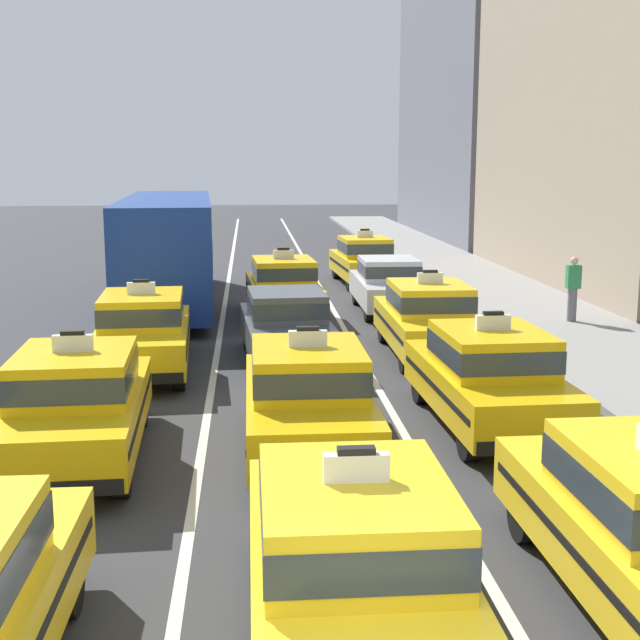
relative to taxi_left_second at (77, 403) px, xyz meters
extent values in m
cube|color=silver|center=(1.75, 12.42, -0.87)|extent=(0.14, 80.00, 0.01)
cube|color=silver|center=(4.95, 12.42, -0.87)|extent=(0.14, 80.00, 0.01)
cube|color=gray|center=(10.55, 7.42, -0.80)|extent=(4.00, 90.00, 0.15)
cube|color=tan|center=(15.55, 17.41, 8.71)|extent=(6.00, 16.66, 19.17)
cube|color=slate|center=(15.55, 36.19, 11.42)|extent=(6.00, 19.08, 24.60)
cylinder|color=black|center=(0.70, -4.42, -0.56)|extent=(0.24, 0.64, 0.64)
cube|color=black|center=(-0.03, -3.73, -0.46)|extent=(1.71, 0.15, 0.20)
cylinder|color=black|center=(-0.80, 1.55, -0.56)|extent=(0.27, 0.65, 0.64)
cylinder|color=black|center=(0.67, 1.61, -0.56)|extent=(0.27, 0.65, 0.64)
cylinder|color=black|center=(-0.67, -1.51, -0.56)|extent=(0.27, 0.65, 0.64)
cylinder|color=black|center=(0.80, -1.45, -0.56)|extent=(0.27, 0.65, 0.64)
cube|color=yellow|center=(0.00, 0.05, -0.21)|extent=(1.99, 4.57, 0.70)
cube|color=black|center=(0.00, 0.05, -0.16)|extent=(1.99, 4.21, 0.10)
cube|color=yellow|center=(0.00, -0.10, 0.46)|extent=(1.69, 2.17, 0.64)
cube|color=#2D3842|center=(0.00, -0.10, 0.46)|extent=(1.71, 2.19, 0.35)
cube|color=white|center=(0.00, -0.10, 0.90)|extent=(0.56, 0.14, 0.24)
cube|color=black|center=(0.00, -0.10, 1.05)|extent=(0.32, 0.12, 0.06)
cube|color=black|center=(-0.10, 2.26, -0.46)|extent=(1.71, 0.21, 0.20)
cube|color=black|center=(0.09, -2.16, -0.46)|extent=(1.71, 0.21, 0.20)
cylinder|color=black|center=(-0.50, 6.86, -0.56)|extent=(0.27, 0.65, 0.64)
cylinder|color=black|center=(0.98, 6.93, -0.56)|extent=(0.27, 0.65, 0.64)
cylinder|color=black|center=(-0.34, 3.80, -0.56)|extent=(0.27, 0.65, 0.64)
cylinder|color=black|center=(1.13, 3.88, -0.56)|extent=(0.27, 0.65, 0.64)
cube|color=yellow|center=(0.32, 5.37, -0.21)|extent=(2.03, 4.59, 0.70)
cube|color=black|center=(0.32, 5.37, -0.16)|extent=(2.03, 4.23, 0.10)
cube|color=yellow|center=(0.33, 5.22, 0.46)|extent=(1.70, 2.18, 0.64)
cube|color=#2D3842|center=(0.33, 5.22, 0.46)|extent=(1.73, 2.20, 0.35)
cube|color=white|center=(0.33, 5.22, 0.90)|extent=(0.57, 0.15, 0.24)
cube|color=black|center=(0.33, 5.22, 1.05)|extent=(0.33, 0.13, 0.06)
cube|color=black|center=(0.21, 7.57, -0.46)|extent=(1.71, 0.23, 0.20)
cube|color=black|center=(0.43, 3.16, -0.46)|extent=(1.71, 0.23, 0.20)
cylinder|color=black|center=(-1.06, 17.22, -0.56)|extent=(0.27, 0.65, 0.64)
cylinder|color=black|center=(0.93, 17.32, -0.56)|extent=(0.27, 0.65, 0.64)
cylinder|color=black|center=(-0.72, 10.51, -0.56)|extent=(0.27, 0.65, 0.64)
cylinder|color=black|center=(1.27, 10.61, -0.56)|extent=(0.27, 0.65, 0.64)
cube|color=navy|center=(0.11, 13.92, 0.89)|extent=(3.06, 11.31, 2.90)
cube|color=#2D3842|center=(0.11, 13.92, 1.14)|extent=(3.06, 10.87, 0.84)
cube|color=black|center=(-0.18, 19.46, 2.09)|extent=(2.13, 0.19, 0.36)
cylinder|color=black|center=(2.64, -3.74, -0.56)|extent=(0.24, 0.64, 0.64)
cylinder|color=black|center=(4.12, -3.73, -0.56)|extent=(0.24, 0.64, 0.64)
cube|color=yellow|center=(3.38, -5.27, -0.21)|extent=(1.81, 4.50, 0.70)
cube|color=black|center=(3.38, -5.27, -0.16)|extent=(1.82, 4.14, 0.10)
cube|color=yellow|center=(3.38, -5.42, 0.46)|extent=(1.60, 2.10, 0.64)
cube|color=#2D3842|center=(3.38, -5.42, 0.46)|extent=(1.62, 2.12, 0.35)
cube|color=white|center=(3.38, -5.42, 0.90)|extent=(0.56, 0.12, 0.24)
cube|color=black|center=(3.38, -5.42, 1.05)|extent=(0.32, 0.11, 0.06)
cube|color=black|center=(3.38, -3.06, -0.46)|extent=(1.71, 0.14, 0.20)
cylinder|color=black|center=(2.59, 1.62, -0.56)|extent=(0.24, 0.64, 0.64)
cylinder|color=black|center=(4.07, 1.63, -0.56)|extent=(0.24, 0.64, 0.64)
cylinder|color=black|center=(2.61, -1.44, -0.56)|extent=(0.24, 0.64, 0.64)
cylinder|color=black|center=(4.08, -1.43, -0.56)|extent=(0.24, 0.64, 0.64)
cube|color=yellow|center=(3.34, 0.09, -0.21)|extent=(1.82, 4.51, 0.70)
cube|color=black|center=(3.34, 0.09, -0.16)|extent=(1.84, 4.15, 0.10)
cube|color=yellow|center=(3.34, -0.06, 0.46)|extent=(1.61, 2.11, 0.64)
cube|color=#2D3842|center=(3.34, -0.06, 0.46)|extent=(1.63, 2.13, 0.35)
cube|color=white|center=(3.34, -0.06, 0.90)|extent=(0.56, 0.12, 0.24)
cube|color=black|center=(3.34, -0.06, 1.05)|extent=(0.32, 0.11, 0.06)
cube|color=black|center=(3.33, 2.30, -0.46)|extent=(1.71, 0.15, 0.20)
cube|color=black|center=(3.35, -2.12, -0.46)|extent=(1.71, 0.15, 0.20)
cylinder|color=black|center=(2.48, 7.38, -0.56)|extent=(0.28, 0.65, 0.64)
cylinder|color=black|center=(3.92, 7.47, -0.56)|extent=(0.28, 0.65, 0.64)
cylinder|color=black|center=(2.65, 4.55, -0.56)|extent=(0.28, 0.65, 0.64)
cylinder|color=black|center=(4.09, 4.64, -0.56)|extent=(0.28, 0.65, 0.64)
cube|color=#4C5156|center=(3.29, 6.01, -0.23)|extent=(2.02, 4.40, 0.66)
cube|color=#4C5156|center=(3.29, 5.91, 0.40)|extent=(1.67, 1.99, 0.60)
cube|color=#2D3842|center=(3.29, 5.91, 0.40)|extent=(1.70, 2.01, 0.33)
cylinder|color=black|center=(2.61, 12.95, -0.56)|extent=(0.28, 0.65, 0.64)
cylinder|color=black|center=(4.08, 13.04, -0.56)|extent=(0.28, 0.65, 0.64)
cylinder|color=black|center=(2.80, 9.90, -0.56)|extent=(0.28, 0.65, 0.64)
cylinder|color=black|center=(4.27, 9.99, -0.56)|extent=(0.28, 0.65, 0.64)
cube|color=yellow|center=(3.44, 11.47, -0.21)|extent=(2.08, 4.60, 0.70)
cube|color=black|center=(3.44, 11.47, -0.16)|extent=(2.07, 4.24, 0.10)
cube|color=yellow|center=(3.45, 11.32, 0.46)|extent=(1.73, 2.20, 0.64)
cube|color=#2D3842|center=(3.45, 11.32, 0.46)|extent=(1.75, 2.22, 0.35)
cube|color=white|center=(3.45, 11.32, 0.90)|extent=(0.57, 0.15, 0.24)
cube|color=black|center=(3.45, 11.32, 1.05)|extent=(0.33, 0.13, 0.06)
cube|color=black|center=(3.30, 13.68, -0.46)|extent=(1.72, 0.25, 0.20)
cube|color=black|center=(3.57, 9.26, -0.46)|extent=(1.72, 0.25, 0.20)
cylinder|color=black|center=(5.63, -3.16, -0.56)|extent=(0.25, 0.64, 0.64)
cube|color=black|center=(6.36, -2.47, -0.46)|extent=(1.71, 0.16, 0.20)
cylinder|color=black|center=(5.58, 2.62, -0.56)|extent=(0.26, 0.65, 0.64)
cylinder|color=black|center=(7.05, 2.67, -0.56)|extent=(0.26, 0.65, 0.64)
cylinder|color=black|center=(5.68, -0.44, -0.56)|extent=(0.26, 0.65, 0.64)
cylinder|color=black|center=(7.15, -0.39, -0.56)|extent=(0.26, 0.65, 0.64)
cube|color=yellow|center=(6.36, 1.12, -0.21)|extent=(1.95, 4.56, 0.70)
cube|color=black|center=(6.36, 1.12, -0.16)|extent=(1.96, 4.20, 0.10)
cube|color=yellow|center=(6.37, 0.97, 0.46)|extent=(1.67, 2.15, 0.64)
cube|color=#2D3842|center=(6.37, 0.97, 0.46)|extent=(1.69, 2.17, 0.35)
cube|color=white|center=(6.37, 0.97, 0.90)|extent=(0.56, 0.14, 0.24)
cube|color=black|center=(6.37, 0.97, 1.05)|extent=(0.32, 0.12, 0.06)
cube|color=black|center=(6.29, 3.33, -0.46)|extent=(1.71, 0.20, 0.20)
cube|color=black|center=(6.44, -1.09, -0.46)|extent=(1.71, 0.20, 0.20)
cylinder|color=black|center=(5.73, 7.91, -0.56)|extent=(0.24, 0.64, 0.64)
cylinder|color=black|center=(7.20, 7.90, -0.56)|extent=(0.24, 0.64, 0.64)
cylinder|color=black|center=(5.71, 4.85, -0.56)|extent=(0.24, 0.64, 0.64)
cylinder|color=black|center=(7.18, 4.84, -0.56)|extent=(0.24, 0.64, 0.64)
cube|color=yellow|center=(6.45, 6.37, -0.21)|extent=(1.83, 4.51, 0.70)
cube|color=black|center=(6.45, 6.37, -0.16)|extent=(1.84, 4.15, 0.10)
cube|color=yellow|center=(6.45, 6.22, 0.46)|extent=(1.61, 2.11, 0.64)
cube|color=#2D3842|center=(6.45, 6.22, 0.46)|extent=(1.63, 2.13, 0.35)
cube|color=white|center=(6.45, 6.22, 0.90)|extent=(0.56, 0.12, 0.24)
cube|color=black|center=(6.45, 6.22, 1.05)|extent=(0.32, 0.11, 0.06)
cube|color=black|center=(6.47, 8.58, -0.46)|extent=(1.71, 0.15, 0.20)
cube|color=black|center=(6.44, 4.16, -0.46)|extent=(1.71, 0.15, 0.20)
cylinder|color=black|center=(5.76, 13.44, -0.56)|extent=(0.24, 0.64, 0.64)
cylinder|color=black|center=(7.20, 13.43, -0.56)|extent=(0.24, 0.64, 0.64)
cylinder|color=black|center=(5.74, 10.60, -0.56)|extent=(0.24, 0.64, 0.64)
cylinder|color=black|center=(7.18, 10.59, -0.56)|extent=(0.24, 0.64, 0.64)
cube|color=silver|center=(6.47, 12.02, -0.23)|extent=(1.79, 4.31, 0.66)
cube|color=silver|center=(6.47, 11.92, 0.40)|extent=(1.57, 1.91, 0.60)
cube|color=#2D3842|center=(6.47, 11.92, 0.40)|extent=(1.59, 1.93, 0.33)
cylinder|color=black|center=(5.72, 19.32, -0.56)|extent=(0.28, 0.65, 0.64)
cylinder|color=black|center=(7.19, 19.40, -0.56)|extent=(0.28, 0.65, 0.64)
cylinder|color=black|center=(5.89, 16.27, -0.56)|extent=(0.28, 0.65, 0.64)
cylinder|color=black|center=(7.37, 16.35, -0.56)|extent=(0.28, 0.65, 0.64)
cube|color=yellow|center=(6.54, 17.84, -0.21)|extent=(2.05, 4.59, 0.70)
cube|color=black|center=(6.54, 17.84, -0.16)|extent=(2.05, 4.24, 0.10)
cube|color=yellow|center=(6.55, 17.69, 0.46)|extent=(1.72, 2.19, 0.64)
cube|color=#2D3842|center=(6.55, 17.69, 0.46)|extent=(1.74, 2.21, 0.35)
cube|color=white|center=(6.55, 17.69, 0.90)|extent=(0.57, 0.15, 0.24)
cube|color=black|center=(6.55, 17.69, 1.05)|extent=(0.33, 0.13, 0.06)
cube|color=black|center=(6.42, 20.04, -0.46)|extent=(1.72, 0.24, 0.20)
cube|color=black|center=(6.67, 15.63, -0.46)|extent=(1.72, 0.24, 0.20)
cylinder|color=slate|center=(10.94, 9.47, -0.29)|extent=(0.24, 0.24, 0.87)
cube|color=#338C4C|center=(10.94, 9.47, 0.45)|extent=(0.36, 0.22, 0.61)
sphere|color=beige|center=(10.94, 9.47, 0.87)|extent=(0.20, 0.20, 0.20)
camera|label=1|loc=(2.51, -12.32, 3.46)|focal=48.64mm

